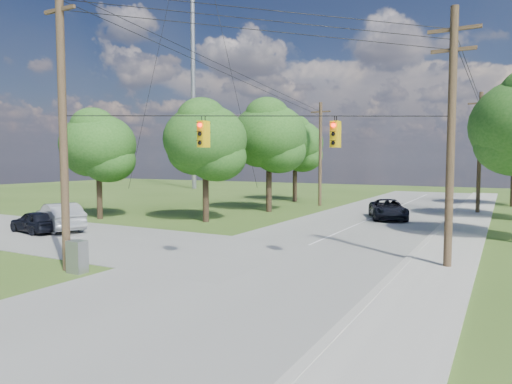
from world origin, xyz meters
The scene contains 18 objects.
ground centered at (0.00, 0.00, 0.00)m, with size 140.00×140.00×0.00m, color #37541C.
main_road centered at (2.00, 5.00, 0.01)m, with size 10.00×100.00×0.03m, color gray.
sidewalk_east centered at (8.70, 5.00, 0.06)m, with size 2.60×100.00×0.12m, color #ABAAA0.
pole_sw centered at (-4.60, 0.40, 6.23)m, with size 2.00×0.32×12.00m.
pole_ne centered at (8.90, 8.00, 5.47)m, with size 2.00×0.32×10.50m.
pole_north_e centered at (8.90, 30.00, 5.13)m, with size 2.00×0.32×10.00m.
pole_north_w centered at (-5.00, 30.00, 5.13)m, with size 2.00×0.32×10.00m.
power_lines centered at (1.50, 11.54, 9.15)m, with size 13.93×29.62×4.93m.
traffic_signals centered at (2.55, 4.43, 5.50)m, with size 4.91×3.27×1.05m.
radio_mast centered at (-32.00, 46.00, 22.50)m, with size 0.70×0.70×45.00m, color gray.
tree_w_near centered at (-8.00, 15.00, 5.92)m, with size 6.00×6.00×8.40m.
tree_w_mid centered at (-7.00, 23.00, 6.58)m, with size 6.40×6.40×9.22m.
tree_w_far centered at (-9.00, 33.00, 6.25)m, with size 6.00×6.00×8.73m.
tree_cross_n centered at (-16.00, 12.50, 5.59)m, with size 5.60×5.60×7.91m.
car_cross_dark centered at (-14.18, 5.79, 0.71)m, with size 1.60×3.98×1.36m, color black.
car_cross_silver centered at (-13.72, 7.17, 0.89)m, with size 1.82×5.23×1.72m, color #ADAFB4.
car_main_north centered at (3.20, 22.71, 0.77)m, with size 2.46×5.33×1.48m, color black.
control_cabinet centered at (-3.83, 0.27, 0.64)m, with size 0.71×0.51×1.28m, color gray.
Camera 1 is at (10.89, -11.87, 4.44)m, focal length 32.00 mm.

